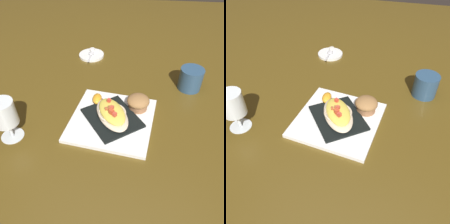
# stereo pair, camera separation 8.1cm
# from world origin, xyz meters

# --- Properties ---
(ground_plane) EXTENTS (2.60, 2.60, 0.00)m
(ground_plane) POSITION_xyz_m (0.00, 0.00, 0.00)
(ground_plane) COLOR #554015
(square_plate) EXTENTS (0.31, 0.31, 0.01)m
(square_plate) POSITION_xyz_m (0.00, 0.00, 0.01)
(square_plate) COLOR white
(square_plate) RESTS_ON ground_plane
(folded_napkin) EXTENTS (0.24, 0.23, 0.01)m
(folded_napkin) POSITION_xyz_m (0.00, 0.00, 0.02)
(folded_napkin) COLOR black
(folded_napkin) RESTS_ON square_plate
(gratin_dish) EXTENTS (0.20, 0.16, 0.05)m
(gratin_dish) POSITION_xyz_m (-0.00, 0.00, 0.04)
(gratin_dish) COLOR beige
(gratin_dish) RESTS_ON folded_napkin
(muffin) EXTENTS (0.08, 0.08, 0.05)m
(muffin) POSITION_xyz_m (0.06, -0.09, 0.04)
(muffin) COLOR #976541
(muffin) RESTS_ON square_plate
(orange_garnish) EXTENTS (0.06, 0.05, 0.03)m
(orange_garnish) POSITION_xyz_m (0.08, 0.06, 0.02)
(orange_garnish) COLOR #54286C
(orange_garnish) RESTS_ON square_plate
(coffee_mug) EXTENTS (0.12, 0.09, 0.09)m
(coffee_mug) POSITION_xyz_m (0.23, -0.29, 0.04)
(coffee_mug) COLOR #2C4B6B
(coffee_mug) RESTS_ON ground_plane
(stemmed_glass) EXTENTS (0.07, 0.07, 0.14)m
(stemmed_glass) POSITION_xyz_m (-0.10, 0.31, 0.09)
(stemmed_glass) COLOR white
(stemmed_glass) RESTS_ON ground_plane
(creamer_saucer) EXTENTS (0.12, 0.12, 0.01)m
(creamer_saucer) POSITION_xyz_m (0.44, 0.15, 0.01)
(creamer_saucer) COLOR white
(creamer_saucer) RESTS_ON ground_plane
(spoon) EXTENTS (0.10, 0.03, 0.01)m
(spoon) POSITION_xyz_m (0.43, 0.15, 0.02)
(spoon) COLOR silver
(spoon) RESTS_ON creamer_saucer
(creamer_cup_0) EXTENTS (0.02, 0.02, 0.02)m
(creamer_cup_0) POSITION_xyz_m (0.46, 0.14, 0.02)
(creamer_cup_0) COLOR silver
(creamer_cup_0) RESTS_ON creamer_saucer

